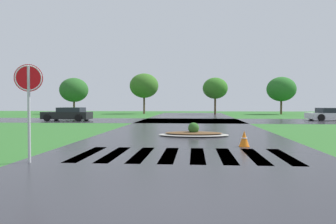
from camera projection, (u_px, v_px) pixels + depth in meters
ground_plane at (170, 221)px, 4.80m from camera, size 120.00×120.00×0.10m
asphalt_roadway at (187, 140)px, 14.76m from camera, size 9.39×80.00×0.01m
asphalt_cross_road at (191, 121)px, 30.56m from camera, size 90.00×8.45×0.01m
crosswalk_stripes at (183, 155)px, 10.47m from camera, size 6.75×3.29×0.01m
stop_sign at (29, 89)px, 9.10m from camera, size 0.73×0.28×2.75m
median_island at (194, 133)px, 16.55m from camera, size 3.54×1.90×0.68m
car_white_sedan at (332, 114)px, 31.00m from camera, size 4.76×2.54×1.20m
car_silver_hatch at (68, 114)px, 30.45m from camera, size 4.42×2.25×1.24m
traffic_cone at (244, 139)px, 12.49m from camera, size 0.39×0.39×0.61m
background_treeline at (171, 88)px, 48.60m from camera, size 34.88×5.88×6.13m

